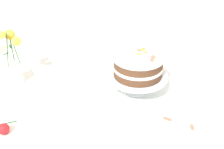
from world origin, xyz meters
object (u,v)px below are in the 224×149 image
cake_stand (137,78)px  flower_vase (14,62)px  fallen_rose (4,129)px  dining_table (95,113)px  layer_cake (138,65)px

cake_stand → flower_vase: flower_vase is taller
cake_stand → fallen_rose: 0.64m
flower_vase → dining_table: bearing=-8.6°
dining_table → flower_vase: bearing=171.4°
dining_table → cake_stand: size_ratio=4.83×
fallen_rose → cake_stand: bearing=40.5°
cake_stand → layer_cake: (0.00, -0.00, 0.07)m
dining_table → fallen_rose: size_ratio=13.19×
layer_cake → flower_vase: flower_vase is taller
layer_cake → flower_vase: 0.63m
fallen_rose → dining_table: bearing=46.9°
layer_cake → fallen_rose: size_ratio=2.27×
flower_vase → fallen_rose: size_ratio=2.80×
cake_stand → layer_cake: 0.07m
dining_table → layer_cake: bearing=27.4°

